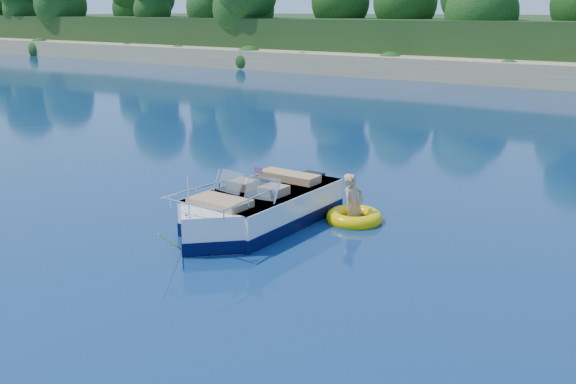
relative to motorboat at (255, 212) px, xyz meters
name	(u,v)px	position (x,y,z in m)	size (l,w,h in m)	color
ground	(262,314)	(2.76, -3.37, -0.36)	(160.00, 160.00, 0.00)	#0A2148
motorboat	(255,212)	(0.00, 0.00, 0.00)	(2.00, 5.55, 1.85)	white
tow_tube	(354,218)	(1.66, 1.64, -0.27)	(1.72, 1.72, 0.35)	#FFD202
boy	(354,220)	(1.62, 1.69, -0.36)	(0.60, 0.40, 1.65)	tan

